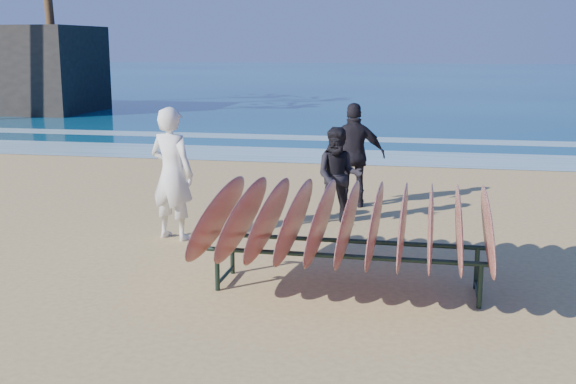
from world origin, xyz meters
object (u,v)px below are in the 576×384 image
person_dark_a (339,177)px  person_dark_b (354,155)px  person_white (172,174)px  building (0,69)px  surfboard_rack (348,221)px

person_dark_a → person_dark_b: size_ratio=0.85×
person_white → person_dark_a: person_white is taller
person_dark_a → building: size_ratio=0.19×
person_white → building: size_ratio=0.24×
surfboard_rack → building: (-17.04, 19.99, 0.95)m
surfboard_rack → building: 26.29m
person_dark_a → person_dark_b: bearing=80.3°
building → person_dark_a: bearing=-45.7°
building → surfboard_rack: bearing=-49.6°
surfboard_rack → building: size_ratio=0.40×
surfboard_rack → person_dark_b: person_dark_b is taller
person_white → person_dark_a: bearing=-133.6°
person_white → building: 23.15m
surfboard_rack → person_dark_b: size_ratio=1.75×
surfboard_rack → person_dark_a: (-0.49, 3.06, -0.04)m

